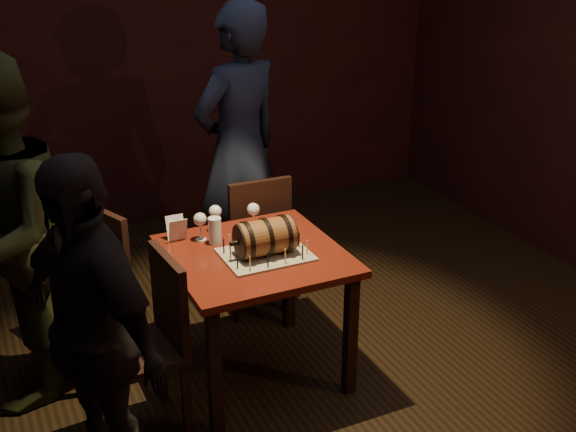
{
  "coord_description": "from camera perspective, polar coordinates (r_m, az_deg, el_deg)",
  "views": [
    {
      "loc": [
        -1.43,
        -3.09,
        2.41
      ],
      "look_at": [
        0.04,
        0.05,
        0.95
      ],
      "focal_mm": 45.0,
      "sensor_mm": 36.0,
      "label": 1
    }
  ],
  "objects": [
    {
      "name": "birthday_candles",
      "position": [
        3.77,
        -1.8,
        -2.43
      ],
      "size": [
        0.4,
        0.3,
        0.09
      ],
      "color": "#FAE495",
      "rests_on": "cake_board"
    },
    {
      "name": "menu_card",
      "position": [
        3.99,
        -8.78,
        -1.03
      ],
      "size": [
        0.1,
        0.05,
        0.13
      ],
      "primitive_type": null,
      "color": "white",
      "rests_on": "pub_table"
    },
    {
      "name": "person_back",
      "position": [
        4.79,
        -3.89,
        5.24
      ],
      "size": [
        0.82,
        0.68,
        1.93
      ],
      "primitive_type": "imported",
      "rotation": [
        0.0,
        0.0,
        3.49
      ],
      "color": "#1B2136",
      "rests_on": "ground"
    },
    {
      "name": "pub_table",
      "position": [
        3.88,
        -2.61,
        -4.35
      ],
      "size": [
        0.9,
        0.9,
        0.75
      ],
      "color": "#4C130C",
      "rests_on": "ground"
    },
    {
      "name": "pint_of_ale",
      "position": [
        3.91,
        -5.79,
        -1.21
      ],
      "size": [
        0.07,
        0.07,
        0.15
      ],
      "color": "silver",
      "rests_on": "pub_table"
    },
    {
      "name": "wine_glass_mid",
      "position": [
        4.04,
        -5.77,
        0.27
      ],
      "size": [
        0.07,
        0.07,
        0.16
      ],
      "color": "silver",
      "rests_on": "pub_table"
    },
    {
      "name": "wine_glass_left",
      "position": [
        3.95,
        -6.96,
        -0.35
      ],
      "size": [
        0.07,
        0.07,
        0.16
      ],
      "color": "silver",
      "rests_on": "pub_table"
    },
    {
      "name": "person_left_rear",
      "position": [
        3.88,
        -21.59,
        -1.56
      ],
      "size": [
        0.99,
        1.09,
        1.82
      ],
      "primitive_type": "imported",
      "rotation": [
        0.0,
        0.0,
        -1.98
      ],
      "color": "#353B1D",
      "rests_on": "ground"
    },
    {
      "name": "room_shell",
      "position": [
        3.55,
        -0.31,
        6.3
      ],
      "size": [
        5.04,
        5.04,
        2.8
      ],
      "color": "black",
      "rests_on": "ground"
    },
    {
      "name": "cake_board",
      "position": [
        3.79,
        -1.79,
        -3.07
      ],
      "size": [
        0.45,
        0.35,
        0.01
      ],
      "primitive_type": "cube",
      "color": "#A39883",
      "rests_on": "pub_table"
    },
    {
      "name": "chair_left_front",
      "position": [
        3.6,
        -10.68,
        -9.28
      ],
      "size": [
        0.43,
        0.43,
        0.93
      ],
      "color": "black",
      "rests_on": "ground"
    },
    {
      "name": "chair_back",
      "position": [
        4.56,
        -2.62,
        -1.63
      ],
      "size": [
        0.41,
        0.41,
        0.93
      ],
      "color": "black",
      "rests_on": "ground"
    },
    {
      "name": "person_left_front",
      "position": [
        3.14,
        -15.46,
        -9.04
      ],
      "size": [
        0.71,
        1.01,
        1.59
      ],
      "primitive_type": "imported",
      "rotation": [
        0.0,
        0.0,
        -1.18
      ],
      "color": "black",
      "rests_on": "ground"
    },
    {
      "name": "chair_left_rear",
      "position": [
        4.14,
        -15.08,
        -5.16
      ],
      "size": [
        0.52,
        0.52,
        0.93
      ],
      "color": "black",
      "rests_on": "ground"
    },
    {
      "name": "wine_glass_right",
      "position": [
        4.05,
        -2.75,
        0.44
      ],
      "size": [
        0.07,
        0.07,
        0.16
      ],
      "color": "silver",
      "rests_on": "pub_table"
    },
    {
      "name": "barrel_cake",
      "position": [
        3.74,
        -1.82,
        -1.68
      ],
      "size": [
        0.35,
        0.21,
        0.21
      ],
      "color": "brown",
      "rests_on": "cake_board"
    }
  ]
}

